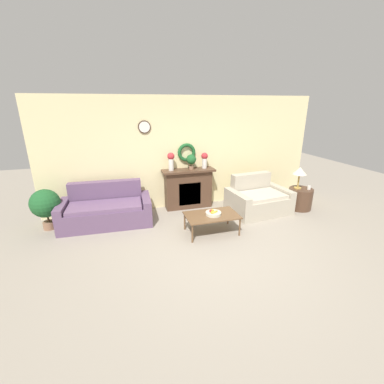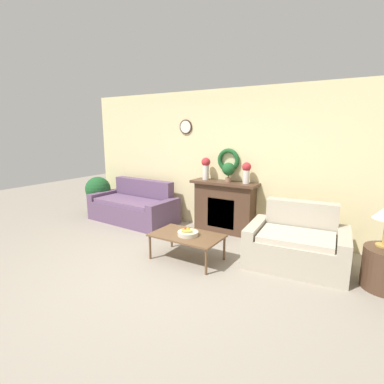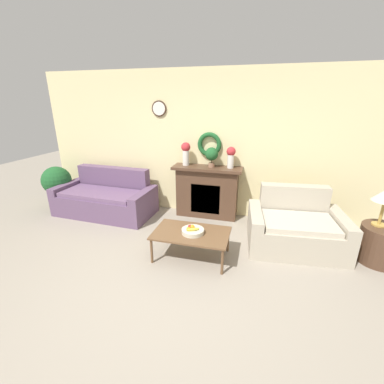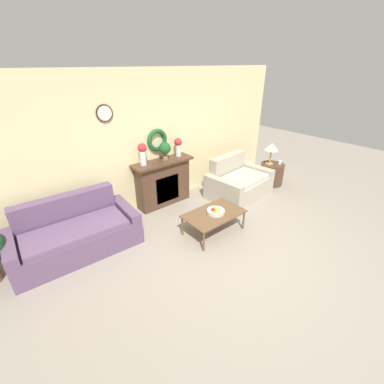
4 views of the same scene
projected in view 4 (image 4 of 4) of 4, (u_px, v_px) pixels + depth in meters
name	position (u px, v px, depth m)	size (l,w,h in m)	color
ground_plane	(243.00, 257.00, 4.08)	(16.00, 16.00, 0.00)	gray
wall_back	(154.00, 141.00, 5.16)	(6.80, 0.15, 2.70)	beige
fireplace	(163.00, 182.00, 5.42)	(1.29, 0.41, 0.99)	#4C3323
couch_left	(75.00, 234.00, 4.13)	(1.94, 0.99, 0.87)	#604766
loveseat_right	(238.00, 183.00, 5.87)	(1.47, 1.10, 0.88)	#B2A893
coffee_table	(214.00, 215.00, 4.53)	(1.06, 0.64, 0.40)	brown
fruit_bowl	(216.00, 211.00, 4.50)	(0.31, 0.31, 0.11)	beige
side_table_by_loveseat	(271.00, 174.00, 6.43)	(0.57, 0.57, 0.52)	#4C3323
table_lamp	(272.00, 147.00, 6.12)	(0.33, 0.33, 0.53)	#B28E42
mug	(280.00, 162.00, 6.30)	(0.08, 0.08, 0.09)	silver
vase_on_mantel_left	(143.00, 152.00, 4.85)	(0.17, 0.17, 0.43)	silver
vase_on_mantel_right	(178.00, 146.00, 5.34)	(0.16, 0.16, 0.39)	silver
potted_plant_on_mantel	(165.00, 149.00, 5.13)	(0.24, 0.24, 0.36)	#8E664C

